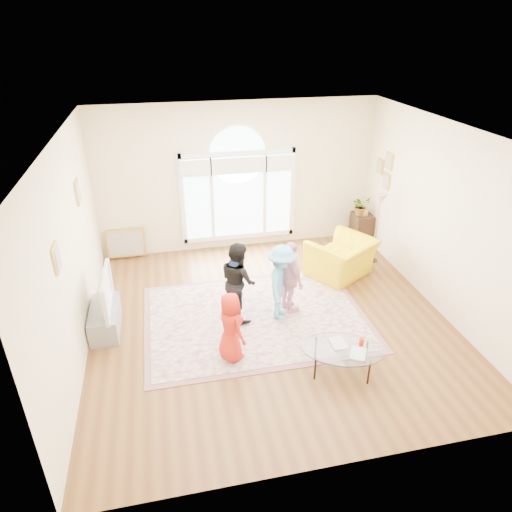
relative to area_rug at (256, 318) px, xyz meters
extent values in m
plane|color=brown|center=(0.24, -0.09, -0.01)|extent=(6.00, 6.00, 0.00)
plane|color=beige|center=(0.24, 2.91, 1.59)|extent=(6.00, 0.00, 6.00)
plane|color=beige|center=(0.24, -3.09, 1.59)|extent=(6.00, 0.00, 6.00)
plane|color=beige|center=(-2.76, -0.09, 1.59)|extent=(0.00, 6.00, 6.00)
plane|color=beige|center=(3.24, -0.09, 1.59)|extent=(0.00, 6.00, 6.00)
plane|color=white|center=(0.24, -0.09, 3.19)|extent=(6.00, 6.00, 0.00)
cube|color=white|center=(0.24, 2.87, 0.24)|extent=(2.50, 0.08, 0.10)
cube|color=white|center=(0.24, 2.87, 2.14)|extent=(2.50, 0.08, 0.10)
cube|color=white|center=(-0.98, 2.87, 1.19)|extent=(0.10, 0.08, 2.00)
cube|color=white|center=(1.46, 2.87, 1.19)|extent=(0.10, 0.08, 2.00)
cube|color=#C6E2FF|center=(-0.66, 2.87, 1.19)|extent=(0.55, 0.02, 1.80)
cube|color=#C6E2FF|center=(1.13, 2.87, 1.19)|extent=(0.55, 0.02, 1.80)
cube|color=#C6E2FF|center=(0.24, 2.87, 1.19)|extent=(1.10, 0.02, 1.80)
cylinder|color=#C6E2FF|center=(0.24, 2.87, 2.09)|extent=(1.20, 0.02, 1.20)
cube|color=white|center=(-0.35, 2.86, 1.19)|extent=(0.07, 0.04, 1.80)
cube|color=white|center=(0.82, 2.86, 1.19)|extent=(0.07, 0.04, 1.80)
cube|color=white|center=(-0.66, 2.79, 1.91)|extent=(0.65, 0.12, 0.35)
cube|color=white|center=(0.24, 2.79, 1.91)|extent=(1.20, 0.12, 0.35)
cube|color=white|center=(1.13, 2.79, 1.91)|extent=(0.65, 0.12, 0.35)
cube|color=tan|center=(-2.74, 1.21, 2.09)|extent=(0.03, 0.34, 0.40)
cube|color=#ADA38E|center=(-2.72, 1.21, 2.09)|extent=(0.01, 0.28, 0.34)
cube|color=tan|center=(-2.74, -0.99, 1.99)|extent=(0.03, 0.30, 0.36)
cube|color=#ADA38E|center=(-2.72, -0.99, 1.99)|extent=(0.01, 0.24, 0.30)
cube|color=tan|center=(3.22, 1.96, 2.04)|extent=(0.03, 0.28, 0.34)
cube|color=#ADA38E|center=(3.20, 1.96, 2.04)|extent=(0.01, 0.22, 0.28)
cube|color=tan|center=(3.22, 1.96, 1.61)|extent=(0.03, 0.28, 0.34)
cube|color=#ADA38E|center=(3.20, 1.96, 1.61)|extent=(0.01, 0.22, 0.28)
cube|color=tan|center=(3.22, 2.31, 1.83)|extent=(0.03, 0.26, 0.32)
cube|color=#ADA38E|center=(3.20, 2.31, 1.83)|extent=(0.01, 0.20, 0.26)
cube|color=beige|center=(0.00, 0.00, 0.00)|extent=(3.60, 2.60, 0.02)
cube|color=#905B5B|center=(0.00, 0.00, 0.00)|extent=(3.80, 2.80, 0.01)
cube|color=gray|center=(-2.51, 0.21, 0.20)|extent=(0.45, 1.00, 0.42)
imported|color=black|center=(-2.51, 0.21, 0.73)|extent=(0.15, 1.11, 0.64)
cube|color=#62DBE1|center=(-2.42, 0.21, 0.73)|extent=(0.02, 0.91, 0.51)
ellipsoid|color=silver|center=(0.94, -1.58, 0.40)|extent=(1.37, 1.11, 0.02)
cylinder|color=black|center=(1.37, -1.50, 0.19)|extent=(0.03, 0.03, 0.40)
cylinder|color=black|center=(0.65, -1.25, 0.19)|extent=(0.03, 0.03, 0.40)
cylinder|color=black|center=(1.22, -1.91, 0.19)|extent=(0.03, 0.03, 0.40)
cylinder|color=black|center=(0.51, -1.66, 0.19)|extent=(0.03, 0.03, 0.40)
imported|color=#B2A58C|center=(0.80, -1.48, 0.42)|extent=(0.22, 0.29, 0.03)
imported|color=#B2A58C|center=(1.01, -1.70, 0.42)|extent=(0.33, 0.36, 0.02)
cylinder|color=red|center=(1.23, -1.57, 0.47)|extent=(0.07, 0.07, 0.12)
imported|color=yellow|center=(1.99, 1.11, 0.38)|extent=(1.56, 1.51, 0.77)
cube|color=black|center=(3.02, 2.46, 0.34)|extent=(0.40, 0.50, 0.70)
cylinder|color=black|center=(2.92, 1.55, 0.00)|extent=(0.20, 0.20, 0.02)
cylinder|color=#B58E45|center=(2.92, 1.55, 0.67)|extent=(0.02, 0.02, 1.35)
cone|color=#CCB284|center=(2.92, 1.55, 1.39)|extent=(0.27, 0.27, 0.22)
cylinder|color=white|center=(2.94, 2.44, 0.34)|extent=(0.20, 0.20, 0.70)
imported|color=#33722D|center=(2.94, 2.44, 0.92)|extent=(0.49, 0.45, 0.45)
cube|color=tan|center=(-2.25, 2.81, -0.01)|extent=(0.80, 0.14, 0.62)
imported|color=red|center=(-0.58, -0.94, 0.57)|extent=(0.55, 0.64, 1.12)
imported|color=#141C33|center=(-0.31, 0.08, 0.59)|extent=(0.30, 0.44, 1.16)
imported|color=black|center=(-0.28, 0.11, 0.71)|extent=(0.71, 0.81, 1.40)
imported|color=#F1AAC6|center=(0.62, 0.10, 0.67)|extent=(0.50, 0.83, 1.33)
imported|color=#64B1E1|center=(0.43, -0.06, 0.69)|extent=(0.81, 1.00, 1.35)
camera|label=1|loc=(-1.38, -6.39, 4.62)|focal=32.00mm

